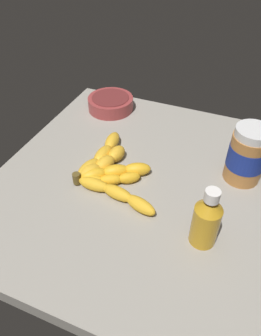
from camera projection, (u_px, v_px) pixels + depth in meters
ground_plane at (139, 184)px, 83.12cm from camera, size 71.37×76.77×4.22cm
banana_bunch at (109, 170)px, 81.46cm from camera, size 23.82×26.24×3.79cm
peanut_butter_jar at (247, 155)px, 77.26cm from camera, size 9.26×9.26×14.94cm
honey_bottle at (206, 220)px, 63.22cm from camera, size 5.62×5.62×14.64cm
small_bowl at (111, 103)px, 105.85cm from camera, size 14.96×14.96×4.41cm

